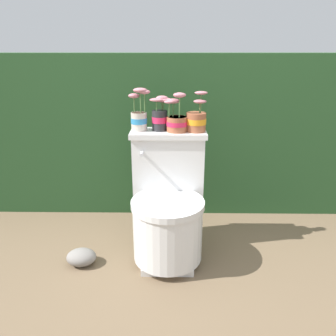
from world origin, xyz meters
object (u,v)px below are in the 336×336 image
object	(u,v)px
garden_stone	(81,257)
potted_plant_midleft	(160,115)
potted_plant_left	(139,115)
toilet	(168,207)
potted_plant_middle	(177,120)
potted_plant_midright	(196,120)

from	to	relation	value
garden_stone	potted_plant_midleft	bearing A→B (deg)	31.19
potted_plant_left	toilet	bearing A→B (deg)	-44.14
potted_plant_midleft	garden_stone	xyz separation A→B (m)	(-0.45, -0.27, -0.78)
toilet	potted_plant_middle	size ratio (longest dim) A/B	3.29
potted_plant_left	potted_plant_middle	distance (m)	0.22
potted_plant_middle	garden_stone	world-z (taller)	potted_plant_middle
potted_plant_middle	potted_plant_left	bearing A→B (deg)	173.33
toilet	potted_plant_left	xyz separation A→B (m)	(-0.17, 0.16, 0.50)
potted_plant_middle	potted_plant_midright	world-z (taller)	potted_plant_midright
potted_plant_midleft	potted_plant_midright	distance (m)	0.21
potted_plant_midleft	potted_plant_middle	world-z (taller)	potted_plant_middle
potted_plant_midright	garden_stone	size ratio (longest dim) A/B	1.34
potted_plant_left	garden_stone	world-z (taller)	potted_plant_left
potted_plant_midleft	potted_plant_middle	bearing A→B (deg)	-16.07
toilet	garden_stone	size ratio (longest dim) A/B	4.30
potted_plant_middle	potted_plant_midleft	bearing A→B (deg)	163.93
toilet	potted_plant_midleft	world-z (taller)	potted_plant_midleft
potted_plant_left	potted_plant_midleft	size ratio (longest dim) A/B	1.22
toilet	potted_plant_midright	bearing A→B (deg)	41.73
potted_plant_midleft	potted_plant_middle	xyz separation A→B (m)	(0.10, -0.03, -0.02)
potted_plant_left	garden_stone	size ratio (longest dim) A/B	1.43
potted_plant_left	potted_plant_midleft	world-z (taller)	potted_plant_left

